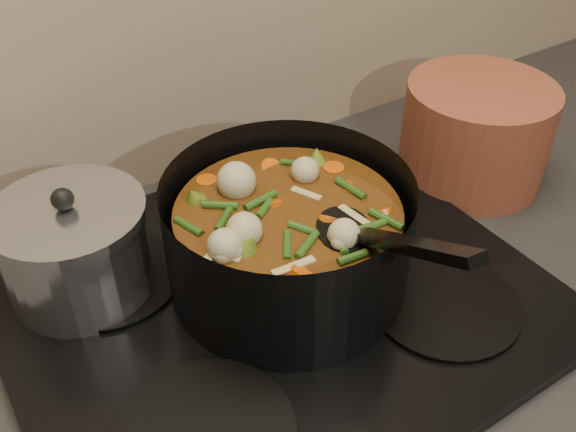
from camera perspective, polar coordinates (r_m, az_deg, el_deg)
stovetop at (r=0.79m, az=-1.33°, el=-7.20°), size 0.62×0.54×0.03m
stockpot at (r=0.76m, az=0.04°, el=-1.99°), size 0.36×0.43×0.21m
saucepan at (r=0.79m, az=-18.34°, el=-2.75°), size 0.18×0.18×0.15m
terracotta_crock at (r=1.01m, az=16.30°, el=7.08°), size 0.24×0.24×0.15m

